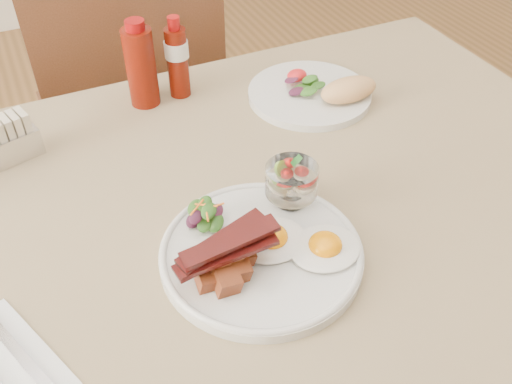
% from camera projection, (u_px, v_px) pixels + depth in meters
% --- Properties ---
extents(table, '(1.33, 0.88, 0.75)m').
position_uv_depth(table, '(234.00, 250.00, 0.92)').
color(table, brown).
rests_on(table, ground).
extents(chair_far, '(0.42, 0.42, 0.93)m').
position_uv_depth(chair_far, '(134.00, 114.00, 1.46)').
color(chair_far, brown).
rests_on(chair_far, ground).
extents(main_plate, '(0.28, 0.28, 0.02)m').
position_uv_depth(main_plate, '(261.00, 254.00, 0.78)').
color(main_plate, silver).
rests_on(main_plate, table).
extents(fried_eggs, '(0.16, 0.13, 0.03)m').
position_uv_depth(fried_eggs, '(298.00, 242.00, 0.78)').
color(fried_eggs, silver).
rests_on(fried_eggs, main_plate).
extents(bacon_potato_pile, '(0.14, 0.08, 0.06)m').
position_uv_depth(bacon_potato_pile, '(226.00, 258.00, 0.73)').
color(bacon_potato_pile, brown).
rests_on(bacon_potato_pile, main_plate).
extents(side_salad, '(0.07, 0.06, 0.03)m').
position_uv_depth(side_salad, '(206.00, 216.00, 0.81)').
color(side_salad, '#1D4A13').
rests_on(side_salad, main_plate).
extents(fruit_cup, '(0.08, 0.08, 0.08)m').
position_uv_depth(fruit_cup, '(291.00, 180.00, 0.82)').
color(fruit_cup, white).
rests_on(fruit_cup, main_plate).
extents(second_plate, '(0.24, 0.24, 0.06)m').
position_uv_depth(second_plate, '(319.00, 92.00, 1.08)').
color(second_plate, silver).
rests_on(second_plate, table).
extents(ketchup_bottle, '(0.06, 0.06, 0.16)m').
position_uv_depth(ketchup_bottle, '(141.00, 66.00, 1.03)').
color(ketchup_bottle, '#590F05').
rests_on(ketchup_bottle, table).
extents(hot_sauce_bottle, '(0.06, 0.06, 0.16)m').
position_uv_depth(hot_sauce_bottle, '(177.00, 58.00, 1.06)').
color(hot_sauce_bottle, '#590F05').
rests_on(hot_sauce_bottle, table).
extents(sugar_caddy, '(0.09, 0.07, 0.08)m').
position_uv_depth(sugar_caddy, '(11.00, 140.00, 0.94)').
color(sugar_caddy, silver).
rests_on(sugar_caddy, table).
extents(napkin_cutlery, '(0.16, 0.20, 0.01)m').
position_uv_depth(napkin_cutlery, '(5.00, 364.00, 0.66)').
color(napkin_cutlery, white).
rests_on(napkin_cutlery, table).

